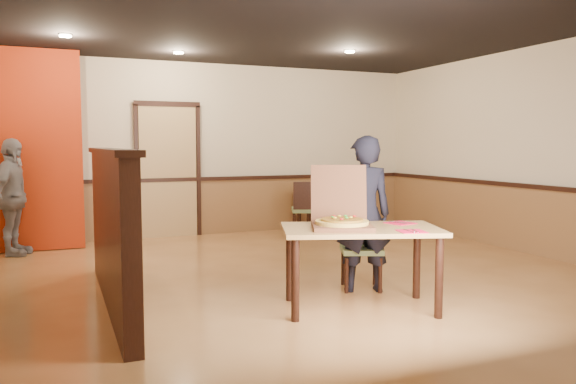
% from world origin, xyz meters
% --- Properties ---
extents(floor, '(7.00, 7.00, 0.00)m').
position_xyz_m(floor, '(0.00, 0.00, 0.00)').
color(floor, tan).
rests_on(floor, ground).
extents(ceiling, '(7.00, 7.00, 0.00)m').
position_xyz_m(ceiling, '(0.00, 0.00, 2.80)').
color(ceiling, black).
rests_on(ceiling, wall_back).
extents(wall_back, '(7.00, 0.00, 7.00)m').
position_xyz_m(wall_back, '(0.00, 3.50, 1.40)').
color(wall_back, beige).
rests_on(wall_back, floor).
extents(wall_right, '(0.00, 7.00, 7.00)m').
position_xyz_m(wall_right, '(3.50, 0.00, 1.40)').
color(wall_right, beige).
rests_on(wall_right, floor).
extents(wainscot_back, '(7.00, 0.04, 0.90)m').
position_xyz_m(wainscot_back, '(0.00, 3.47, 0.45)').
color(wainscot_back, brown).
rests_on(wainscot_back, floor).
extents(chair_rail_back, '(7.00, 0.06, 0.06)m').
position_xyz_m(chair_rail_back, '(0.00, 3.45, 0.92)').
color(chair_rail_back, black).
rests_on(chair_rail_back, wall_back).
extents(wainscot_right, '(0.04, 7.00, 0.90)m').
position_xyz_m(wainscot_right, '(3.47, 0.00, 0.45)').
color(wainscot_right, brown).
rests_on(wainscot_right, floor).
extents(chair_rail_right, '(0.06, 7.00, 0.06)m').
position_xyz_m(chair_rail_right, '(3.45, 0.00, 0.92)').
color(chair_rail_right, black).
rests_on(chair_rail_right, wall_right).
extents(back_door, '(0.90, 0.06, 2.10)m').
position_xyz_m(back_door, '(-0.80, 3.46, 1.05)').
color(back_door, tan).
rests_on(back_door, wall_back).
extents(booth_partition, '(0.20, 3.10, 1.44)m').
position_xyz_m(booth_partition, '(-2.00, -0.20, 0.74)').
color(booth_partition, black).
rests_on(booth_partition, floor).
extents(red_accent_panel, '(1.60, 0.20, 2.78)m').
position_xyz_m(red_accent_panel, '(-2.90, 3.00, 1.40)').
color(red_accent_panel, '#A9290C').
rests_on(red_accent_panel, floor).
extents(spot_a, '(0.14, 0.14, 0.02)m').
position_xyz_m(spot_a, '(-2.30, 1.80, 2.78)').
color(spot_a, beige).
rests_on(spot_a, ceiling).
extents(spot_b, '(0.14, 0.14, 0.02)m').
position_xyz_m(spot_b, '(-0.80, 2.50, 2.78)').
color(spot_b, beige).
rests_on(spot_b, ceiling).
extents(spot_c, '(0.14, 0.14, 0.02)m').
position_xyz_m(spot_c, '(1.40, 1.50, 2.78)').
color(spot_c, beige).
rests_on(spot_c, ceiling).
extents(main_table, '(1.57, 1.19, 0.74)m').
position_xyz_m(main_table, '(0.05, -1.21, 0.64)').
color(main_table, tan).
rests_on(main_table, floor).
extents(diner_chair, '(0.53, 0.53, 0.82)m').
position_xyz_m(diner_chair, '(0.43, -0.54, 0.45)').
color(diner_chair, '#607343').
rests_on(diner_chair, floor).
extents(side_chair_left, '(0.58, 0.58, 0.91)m').
position_xyz_m(side_chair_left, '(1.17, 2.44, 0.50)').
color(side_chair_left, '#607343').
rests_on(side_chair_left, floor).
extents(side_chair_right, '(0.55, 0.55, 0.90)m').
position_xyz_m(side_chair_right, '(2.11, 2.44, 0.49)').
color(side_chair_right, '#607343').
rests_on(side_chair_right, floor).
extents(side_table, '(0.68, 0.68, 0.68)m').
position_xyz_m(side_table, '(1.64, 3.05, 0.51)').
color(side_table, tan).
rests_on(side_table, floor).
extents(diner, '(0.66, 0.52, 1.57)m').
position_xyz_m(diner, '(0.38, -0.67, 0.79)').
color(diner, black).
rests_on(diner, floor).
extents(passerby, '(0.65, 0.99, 1.57)m').
position_xyz_m(passerby, '(-3.00, 2.70, 0.78)').
color(passerby, gray).
rests_on(passerby, floor).
extents(pizza_box, '(0.71, 0.76, 0.55)m').
position_xyz_m(pizza_box, '(-0.12, -1.14, 0.81)').
color(pizza_box, brown).
rests_on(pizza_box, main_table).
extents(pizza, '(0.57, 0.57, 0.03)m').
position_xyz_m(pizza, '(-0.14, -1.20, 0.80)').
color(pizza, '#F3C958').
rests_on(pizza, pizza_box).
extents(napkin_near, '(0.26, 0.26, 0.01)m').
position_xyz_m(napkin_near, '(0.32, -1.59, 0.75)').
color(napkin_near, red).
rests_on(napkin_near, main_table).
extents(napkin_far, '(0.27, 0.27, 0.01)m').
position_xyz_m(napkin_far, '(0.52, -1.13, 0.75)').
color(napkin_far, red).
rests_on(napkin_far, main_table).
extents(condiment, '(0.07, 0.07, 0.17)m').
position_xyz_m(condiment, '(1.68, 3.19, 0.77)').
color(condiment, brown).
rests_on(condiment, side_table).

